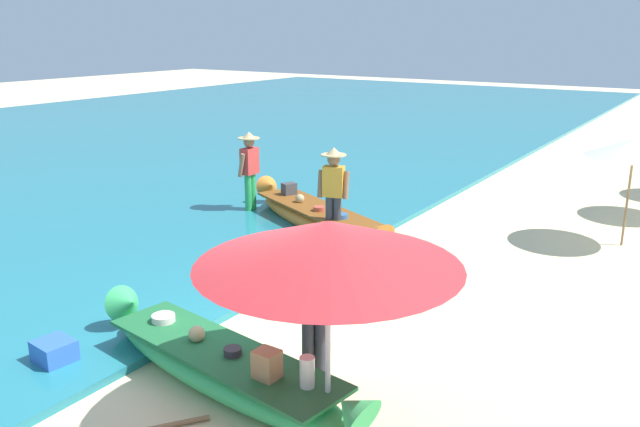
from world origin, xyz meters
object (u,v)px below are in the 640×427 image
boat_green_foreground (223,366)px  boat_orange_midground (317,217)px  patio_umbrella_large (328,244)px  cooler_box (55,355)px  person_tourist_customer (314,296)px  person_vendor_assistant (250,167)px  person_vendor_hatted (333,189)px

boat_green_foreground → boat_orange_midground: 5.69m
patio_umbrella_large → cooler_box: bearing=-168.3°
person_tourist_customer → cooler_box: (-2.53, -1.47, -0.78)m
person_vendor_assistant → boat_orange_midground: bearing=-6.6°
boat_green_foreground → person_vendor_assistant: size_ratio=2.32×
person_vendor_hatted → boat_orange_midground: bearing=144.0°
person_vendor_assistant → cooler_box: person_vendor_assistant is taller
person_vendor_assistant → person_vendor_hatted: bearing=-16.0°
boat_orange_midground → cooler_box: bearing=-86.0°
boat_orange_midground → patio_umbrella_large: size_ratio=1.69×
boat_green_foreground → person_vendor_hatted: size_ratio=2.28×
person_vendor_assistant → patio_umbrella_large: size_ratio=0.71×
person_vendor_hatted → boat_green_foreground: bearing=-71.4°
boat_green_foreground → boat_orange_midground: (-2.27, 5.22, 0.01)m
boat_green_foreground → person_tourist_customer: person_tourist_customer is taller
person_tourist_customer → cooler_box: 3.03m
boat_green_foreground → boat_orange_midground: bearing=113.5°
person_vendor_hatted → person_tourist_customer: person_vendor_hatted is taller
boat_green_foreground → person_tourist_customer: 1.22m
boat_green_foreground → cooler_box: size_ratio=9.59×
boat_orange_midground → person_tourist_customer: bearing=-56.6°
boat_green_foreground → person_vendor_hatted: bearing=108.6°
person_tourist_customer → person_vendor_assistant: bearing=135.2°
boat_green_foreground → cooler_box: (-1.86, -0.73, -0.08)m
boat_orange_midground → person_vendor_hatted: (0.69, -0.50, 0.75)m
person_vendor_assistant → patio_umbrella_large: bearing=-45.5°
person_vendor_hatted → person_vendor_assistant: bearing=164.0°
patio_umbrella_large → cooler_box: size_ratio=5.79×
person_tourist_customer → cooler_box: bearing=-149.9°
boat_green_foreground → patio_umbrella_large: 2.13m
person_vendor_assistant → cooler_box: (2.17, -6.15, -0.82)m
patio_umbrella_large → cooler_box: 3.71m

